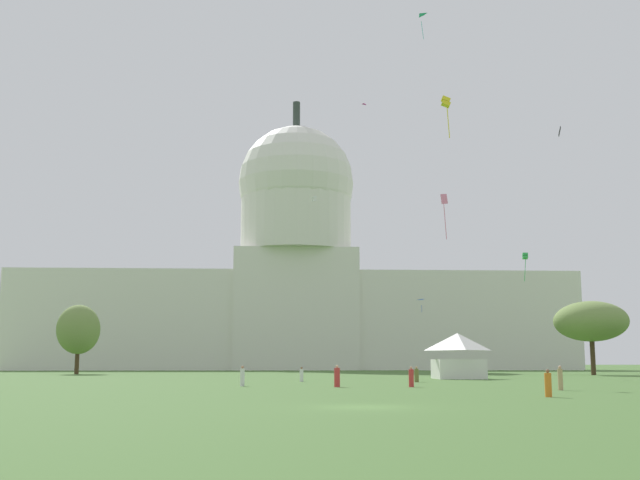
# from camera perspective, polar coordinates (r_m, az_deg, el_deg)

# --- Properties ---
(ground_plane) EXTENTS (800.00, 800.00, 0.00)m
(ground_plane) POSITION_cam_1_polar(r_m,az_deg,el_deg) (37.19, 3.12, -12.02)
(ground_plane) COLOR #42662D
(capitol_building) EXTENTS (133.14, 28.19, 66.08)m
(capitol_building) POSITION_cam_1_polar(r_m,az_deg,el_deg) (189.80, -1.77, -2.82)
(capitol_building) COLOR silver
(capitol_building) RESTS_ON ground_plane
(event_tent) EXTENTS (5.93, 6.44, 5.43)m
(event_tent) POSITION_cam_1_polar(r_m,az_deg,el_deg) (96.49, 9.98, -8.25)
(event_tent) COLOR white
(event_tent) RESTS_ON ground_plane
(tree_east_far) EXTENTS (12.27, 11.50, 11.19)m
(tree_east_far) POSITION_cam_1_polar(r_m,az_deg,el_deg) (127.54, 19.06, -5.61)
(tree_east_far) COLOR #42301E
(tree_east_far) RESTS_ON ground_plane
(tree_west_far) EXTENTS (9.51, 9.74, 11.25)m
(tree_west_far) POSITION_cam_1_polar(r_m,az_deg,el_deg) (135.28, -17.12, -6.23)
(tree_west_far) COLOR #42301E
(tree_west_far) RESTS_ON ground_plane
(person_white_deep_crowd) EXTENTS (0.44, 0.44, 1.51)m
(person_white_deep_crowd) POSITION_cam_1_polar(r_m,az_deg,el_deg) (82.27, -1.35, -9.76)
(person_white_deep_crowd) COLOR silver
(person_white_deep_crowd) RESTS_ON ground_plane
(person_red_near_tent) EXTENTS (0.65, 0.65, 1.79)m
(person_red_near_tent) POSITION_cam_1_polar(r_m,az_deg,el_deg) (65.19, 1.25, -9.91)
(person_red_near_tent) COLOR red
(person_red_near_tent) RESTS_ON ground_plane
(person_red_mid_center) EXTENTS (0.53, 0.53, 1.67)m
(person_red_mid_center) POSITION_cam_1_polar(r_m,az_deg,el_deg) (65.83, 6.64, -9.89)
(person_red_mid_center) COLOR red
(person_red_mid_center) RESTS_ON ground_plane
(person_white_edge_west) EXTENTS (0.47, 0.47, 1.72)m
(person_white_edge_west) POSITION_cam_1_polar(r_m,az_deg,el_deg) (67.91, -5.65, -9.84)
(person_white_edge_west) COLOR silver
(person_white_edge_west) RESTS_ON ground_plane
(person_orange_mid_right) EXTENTS (0.41, 0.41, 1.63)m
(person_orange_mid_right) POSITION_cam_1_polar(r_m,az_deg,el_deg) (49.22, 16.22, -10.02)
(person_orange_mid_right) COLOR orange
(person_orange_mid_right) RESTS_ON ground_plane
(person_tan_aisle_center) EXTENTS (0.39, 0.39, 1.78)m
(person_tan_aisle_center) POSITION_cam_1_polar(r_m,az_deg,el_deg) (60.87, 17.04, -9.60)
(person_tan_aisle_center) COLOR tan
(person_tan_aisle_center) RESTS_ON ground_plane
(person_olive_lawn_far_left) EXTENTS (0.47, 0.47, 1.59)m
(person_olive_lawn_far_left) POSITION_cam_1_polar(r_m,az_deg,el_deg) (80.93, 7.02, -9.69)
(person_olive_lawn_far_left) COLOR olive
(person_olive_lawn_far_left) RESTS_ON ground_plane
(kite_pink_low) EXTENTS (0.75, 0.33, 4.40)m
(kite_pink_low) POSITION_cam_1_polar(r_m,az_deg,el_deg) (75.59, 9.02, 2.46)
(kite_pink_low) COLOR pink
(kite_turquoise_high) EXTENTS (1.51, 1.80, 3.98)m
(kite_turquoise_high) POSITION_cam_1_polar(r_m,az_deg,el_deg) (133.52, 7.24, 15.75)
(kite_turquoise_high) COLOR teal
(kite_black_mid) EXTENTS (0.52, 0.59, 1.11)m
(kite_black_mid) POSITION_cam_1_polar(r_m,az_deg,el_deg) (89.93, 17.00, 7.55)
(kite_black_mid) COLOR black
(kite_white_high) EXTENTS (1.07, 1.02, 1.17)m
(kite_white_high) POSITION_cam_1_polar(r_m,az_deg,el_deg) (162.29, -0.43, 3.02)
(kite_white_high) COLOR white
(kite_green_low) EXTENTS (0.71, 0.76, 3.51)m
(kite_green_low) POSITION_cam_1_polar(r_m,az_deg,el_deg) (99.85, 14.66, -1.19)
(kite_green_low) COLOR green
(kite_magenta_high) EXTENTS (1.23, 1.34, 0.28)m
(kite_magenta_high) POSITION_cam_1_polar(r_m,az_deg,el_deg) (153.87, 3.02, 9.67)
(kite_magenta_high) COLOR #D1339E
(kite_blue_low) EXTENTS (1.69, 1.94, 2.64)m
(kite_blue_low) POSITION_cam_1_polar(r_m,az_deg,el_deg) (169.90, 7.48, -4.41)
(kite_blue_low) COLOR blue
(kite_yellow_mid) EXTENTS (0.83, 0.77, 3.66)m
(kite_yellow_mid) POSITION_cam_1_polar(r_m,az_deg,el_deg) (68.34, 9.12, 9.81)
(kite_yellow_mid) COLOR yellow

